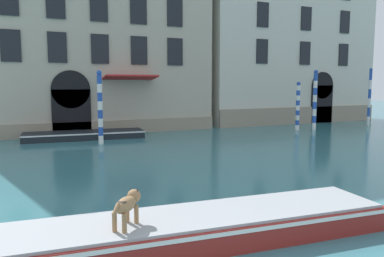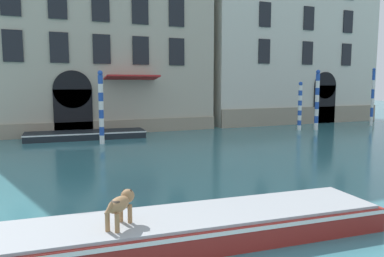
% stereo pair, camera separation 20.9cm
% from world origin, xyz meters
% --- Properties ---
extents(palazzo_left, '(15.58, 7.40, 16.22)m').
position_xyz_m(palazzo_left, '(2.06, 24.79, 8.09)').
color(palazzo_left, '#B2A893').
rests_on(palazzo_left, ground_plane).
extents(palazzo_right, '(15.24, 6.13, 16.98)m').
position_xyz_m(palazzo_right, '(18.11, 24.79, 8.47)').
color(palazzo_right, beige).
rests_on(palazzo_right, ground_plane).
extents(boat_foreground, '(8.32, 2.41, 0.57)m').
position_xyz_m(boat_foreground, '(0.76, 4.58, 0.31)').
color(boat_foreground, maroon).
rests_on(boat_foreground, ground_plane).
extents(dog_on_deck, '(0.69, 0.77, 0.63)m').
position_xyz_m(dog_on_deck, '(-0.72, 4.54, 0.99)').
color(dog_on_deck, '#997047').
rests_on(dog_on_deck, boat_foreground).
extents(boat_moored_near_palazzo, '(6.89, 2.30, 0.44)m').
position_xyz_m(boat_moored_near_palazzo, '(0.76, 20.28, 0.24)').
color(boat_moored_near_palazzo, black).
rests_on(boat_moored_near_palazzo, ground_plane).
extents(mooring_pole_0, '(0.27, 0.27, 3.90)m').
position_xyz_m(mooring_pole_0, '(1.28, 18.01, 1.97)').
color(mooring_pole_0, white).
rests_on(mooring_pole_0, ground_plane).
extents(mooring_pole_1, '(0.28, 0.28, 4.16)m').
position_xyz_m(mooring_pole_1, '(16.11, 18.27, 2.10)').
color(mooring_pole_1, white).
rests_on(mooring_pole_1, ground_plane).
extents(mooring_pole_2, '(0.22, 0.22, 4.39)m').
position_xyz_m(mooring_pole_2, '(21.82, 18.63, 2.21)').
color(mooring_pole_2, white).
rests_on(mooring_pole_2, ground_plane).
extents(mooring_pole_3, '(0.27, 0.27, 3.34)m').
position_xyz_m(mooring_pole_3, '(14.93, 18.61, 1.69)').
color(mooring_pole_3, white).
rests_on(mooring_pole_3, ground_plane).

